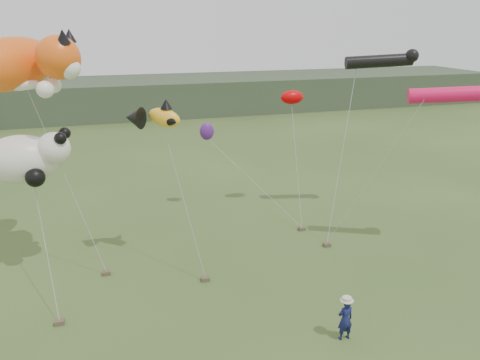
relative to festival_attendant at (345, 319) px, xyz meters
name	(u,v)px	position (x,y,z in m)	size (l,w,h in m)	color
ground	(295,327)	(-1.38, 1.07, -0.79)	(120.00, 120.00, 0.00)	#385123
headland	(127,98)	(-4.49, 45.76, 1.14)	(90.00, 13.00, 4.00)	#2D3D28
festival_attendant	(345,319)	(0.00, 0.00, 0.00)	(0.57, 0.38, 1.57)	#13184A
sandbag_anchors	(212,265)	(-3.29, 6.23, -0.70)	(12.61, 5.32, 0.17)	brown
cat_kite	(21,64)	(-10.38, 8.80, 8.16)	(6.18, 4.97, 2.66)	#FF5E13
fish_kite	(153,117)	(-5.40, 7.43, 5.98)	(2.62, 1.70, 1.28)	yellow
tube_kites	(420,76)	(7.29, 7.22, 7.31)	(4.24, 6.94, 2.13)	black
panda_kite	(27,158)	(-10.60, 8.19, 4.40)	(3.57, 2.31, 2.22)	white
misc_kites	(260,110)	(1.05, 12.44, 5.09)	(5.69, 1.85, 2.77)	#D10104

